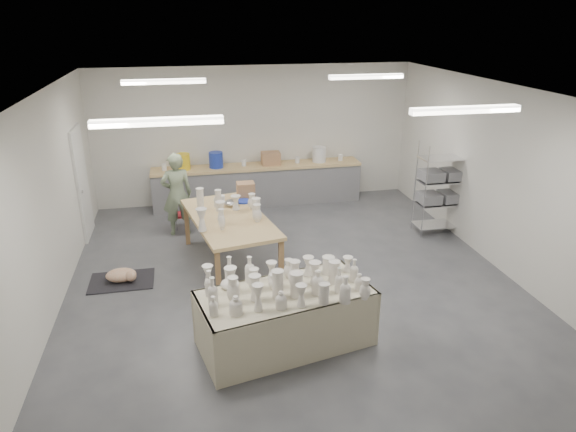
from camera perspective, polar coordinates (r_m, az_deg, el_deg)
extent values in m
plane|color=#424449|center=(8.33, 0.47, -7.22)|extent=(8.00, 8.00, 0.00)
cube|color=white|center=(7.37, 0.54, 13.59)|extent=(7.00, 8.00, 0.02)
cube|color=silver|center=(11.52, -3.72, 8.96)|extent=(7.00, 0.02, 3.00)
cube|color=silver|center=(4.30, 12.10, -14.81)|extent=(7.00, 0.02, 3.00)
cube|color=silver|center=(7.82, -25.47, 0.64)|extent=(0.02, 8.00, 3.00)
cube|color=silver|center=(9.09, 22.68, 3.83)|extent=(0.02, 8.00, 3.00)
cube|color=white|center=(10.36, -21.89, 3.38)|extent=(0.05, 0.90, 2.10)
cube|color=white|center=(5.74, -14.28, 10.12)|extent=(1.40, 0.12, 0.08)
cube|color=white|center=(6.63, 19.12, 11.09)|extent=(1.40, 0.12, 0.08)
cube|color=white|center=(9.20, -13.62, 14.32)|extent=(1.40, 0.12, 0.08)
cube|color=white|center=(9.78, 8.70, 15.06)|extent=(1.40, 0.12, 0.08)
cube|color=tan|center=(11.37, -3.41, 5.52)|extent=(4.60, 0.60, 0.06)
cube|color=slate|center=(11.50, -3.36, 3.36)|extent=(4.60, 0.55, 0.84)
cylinder|color=yellow|center=(11.21, -11.59, 5.94)|extent=(0.30, 0.30, 0.34)
cylinder|color=#2037AE|center=(11.23, -8.01, 6.20)|extent=(0.30, 0.30, 0.34)
cylinder|color=white|center=(11.59, 3.48, 6.85)|extent=(0.30, 0.30, 0.34)
cube|color=#AC7D53|center=(11.36, -1.92, 6.43)|extent=(0.40, 0.30, 0.28)
cylinder|color=white|center=(11.24, -13.60, 5.29)|extent=(0.10, 0.10, 0.14)
cylinder|color=white|center=(11.30, -4.93, 5.91)|extent=(0.10, 0.10, 0.14)
cylinder|color=white|center=(11.49, 1.05, 6.25)|extent=(0.10, 0.10, 0.14)
cylinder|color=white|center=(11.75, 5.84, 6.48)|extent=(0.10, 0.10, 0.14)
cylinder|color=silver|center=(9.87, 15.00, 2.45)|extent=(0.02, 0.02, 1.80)
cylinder|color=silver|center=(10.27, 19.22, 2.71)|extent=(0.02, 0.02, 1.80)
cylinder|color=silver|center=(10.24, 13.94, 3.26)|extent=(0.02, 0.02, 1.80)
cylinder|color=silver|center=(10.63, 18.06, 3.48)|extent=(0.02, 0.02, 1.80)
cube|color=silver|center=(10.50, 16.15, -0.89)|extent=(0.88, 0.48, 0.02)
cube|color=silver|center=(10.34, 16.41, 1.41)|extent=(0.88, 0.48, 0.02)
cube|color=silver|center=(10.20, 16.67, 3.78)|extent=(0.88, 0.48, 0.02)
cube|color=silver|center=(10.08, 16.95, 6.21)|extent=(0.88, 0.48, 0.02)
cube|color=slate|center=(10.20, 15.38, 1.96)|extent=(0.38, 0.42, 0.18)
cube|color=slate|center=(10.40, 17.55, 2.11)|extent=(0.38, 0.42, 0.18)
cube|color=slate|center=(10.06, 15.64, 4.38)|extent=(0.38, 0.42, 0.18)
cube|color=slate|center=(10.27, 17.83, 4.47)|extent=(0.38, 0.42, 0.18)
cube|color=olive|center=(6.73, -0.28, -11.64)|extent=(2.07, 1.26, 0.66)
cube|color=beige|center=(6.51, -0.28, -8.58)|extent=(2.34, 1.46, 0.03)
cube|color=beige|center=(6.30, 0.64, -13.68)|extent=(2.13, 0.48, 0.76)
cube|color=beige|center=(7.11, -1.07, -9.15)|extent=(2.13, 0.48, 0.76)
cube|color=tan|center=(8.60, -6.58, -0.28)|extent=(1.57, 2.47, 0.06)
cube|color=olive|center=(7.78, -9.40, -6.41)|extent=(0.08, 0.08, 0.80)
cube|color=olive|center=(7.86, -2.01, -5.80)|extent=(0.08, 0.08, 0.80)
cube|color=olive|center=(9.74, -10.03, -0.52)|extent=(0.08, 0.08, 0.80)
cube|color=olive|center=(9.81, -4.14, -0.08)|extent=(0.08, 0.08, 0.80)
ellipsoid|color=silver|center=(9.07, -6.29, 1.46)|extent=(0.26, 0.26, 0.12)
cylinder|color=#2037AE|center=(9.23, -4.95, 1.65)|extent=(0.26, 0.26, 0.03)
cylinder|color=white|center=(9.27, -7.36, 1.93)|extent=(0.11, 0.11, 0.12)
cube|color=#AC7D53|center=(9.44, -4.72, 2.91)|extent=(0.32, 0.26, 0.28)
cube|color=black|center=(8.73, -17.98, -6.88)|extent=(1.00, 0.70, 0.02)
ellipsoid|color=white|center=(8.68, -18.06, -6.23)|extent=(0.54, 0.43, 0.20)
sphere|color=white|center=(8.55, -17.06, -6.39)|extent=(0.17, 0.17, 0.17)
imported|color=gray|center=(9.99, -12.23, 2.38)|extent=(0.63, 0.45, 1.62)
cylinder|color=red|center=(10.42, -12.01, 0.11)|extent=(0.33, 0.33, 0.04)
cylinder|color=silver|center=(10.48, -11.24, -0.55)|extent=(0.02, 0.02, 0.27)
cylinder|color=silver|center=(10.58, -12.34, -0.43)|extent=(0.02, 0.02, 0.27)
cylinder|color=silver|center=(10.37, -12.27, -0.89)|extent=(0.02, 0.02, 0.27)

